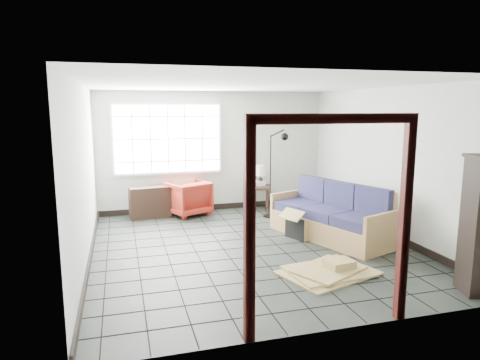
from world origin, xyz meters
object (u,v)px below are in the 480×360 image
object	(u,v)px
armchair	(188,196)
side_table	(258,190)
tall_shelf	(480,224)
futon_sofa	(332,218)

from	to	relation	value
armchair	side_table	size ratio (longest dim) A/B	1.21
armchair	tall_shelf	bearing A→B (deg)	96.01
side_table	tall_shelf	size ratio (longest dim) A/B	0.39
futon_sofa	side_table	distance (m)	2.36
futon_sofa	tall_shelf	size ratio (longest dim) A/B	1.38
tall_shelf	side_table	bearing A→B (deg)	121.84
side_table	tall_shelf	xyz separation A→B (m)	(1.23, -4.80, 0.41)
futon_sofa	tall_shelf	distance (m)	2.64
armchair	tall_shelf	world-z (taller)	tall_shelf
futon_sofa	armchair	distance (m)	3.15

